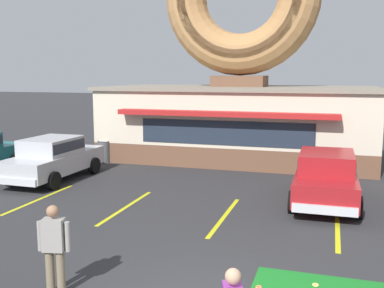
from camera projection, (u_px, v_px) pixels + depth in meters
The scene contains 11 objects.
donut_shop_building at pixel (240, 78), 20.76m from camera, with size 12.30×6.75×10.96m.
mini_donut_near_right at pixel (316, 285), 8.31m from camera, with size 0.13×0.13×0.04m, color #E5C666.
mini_donut_mid_left at pixel (259, 287), 8.22m from camera, with size 0.13×0.13×0.04m, color #D17F47.
car_red at pixel (326, 175), 13.66m from camera, with size 2.00×4.57×1.60m.
car_silver at pixel (53, 157), 16.74m from camera, with size 2.01×4.57×1.60m.
pedestrian_hooded_kid at pixel (54, 245), 7.97m from camera, with size 0.58×0.32×1.64m.
trash_bin at pixel (104, 151), 20.12m from camera, with size 0.57×0.57×0.97m.
parking_stripe_far_left at pixel (40, 199), 14.24m from camera, with size 0.12×3.60×0.01m, color yellow.
parking_stripe_left at pixel (126, 207), 13.36m from camera, with size 0.12×3.60×0.01m, color yellow.
parking_stripe_mid_left at pixel (224, 216), 12.47m from camera, with size 0.12×3.60×0.01m, color yellow.
parking_stripe_centre at pixel (338, 227), 11.59m from camera, with size 0.12×3.60×0.01m, color yellow.
Camera 1 is at (1.95, -6.74, 3.90)m, focal length 42.00 mm.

